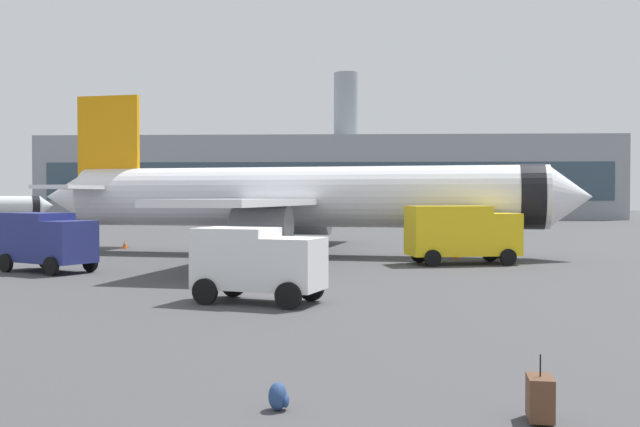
% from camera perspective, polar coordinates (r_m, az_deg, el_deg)
% --- Properties ---
extents(airplane_at_gate, '(35.65, 32.34, 10.50)m').
position_cam_1_polar(airplane_at_gate, '(45.65, -1.68, 1.28)').
color(airplane_at_gate, white).
rests_on(airplane_at_gate, ground).
extents(service_truck, '(5.27, 4.26, 2.90)m').
position_cam_1_polar(service_truck, '(37.77, -20.84, -1.92)').
color(service_truck, navy).
rests_on(service_truck, ground).
extents(fuel_truck, '(6.35, 3.65, 3.20)m').
position_cam_1_polar(fuel_truck, '(40.15, 11.12, -1.44)').
color(fuel_truck, yellow).
rests_on(fuel_truck, ground).
extents(cargo_van, '(4.80, 3.44, 2.60)m').
position_cam_1_polar(cargo_van, '(25.06, -5.01, -3.78)').
color(cargo_van, white).
rests_on(cargo_van, ground).
extents(safety_cone_near, '(0.44, 0.44, 0.59)m').
position_cam_1_polar(safety_cone_near, '(53.41, -15.23, -2.38)').
color(safety_cone_near, '#F2590C').
rests_on(safety_cone_near, ground).
extents(safety_cone_mid, '(0.44, 0.44, 0.66)m').
position_cam_1_polar(safety_cone_mid, '(44.10, 10.74, -3.08)').
color(safety_cone_mid, '#F2590C').
rests_on(safety_cone_mid, ground).
extents(rolling_suitcase, '(0.48, 0.69, 1.10)m').
position_cam_1_polar(rolling_suitcase, '(12.61, 17.03, -13.79)').
color(rolling_suitcase, brown).
rests_on(rolling_suitcase, ground).
extents(traveller_backpack, '(0.36, 0.40, 0.48)m').
position_cam_1_polar(traveller_backpack, '(12.75, -3.33, -14.30)').
color(traveller_backpack, navy).
rests_on(traveller_backpack, ground).
extents(terminal_building, '(98.71, 22.78, 26.08)m').
position_cam_1_polar(terminal_building, '(129.89, 0.66, 2.81)').
color(terminal_building, gray).
rests_on(terminal_building, ground).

